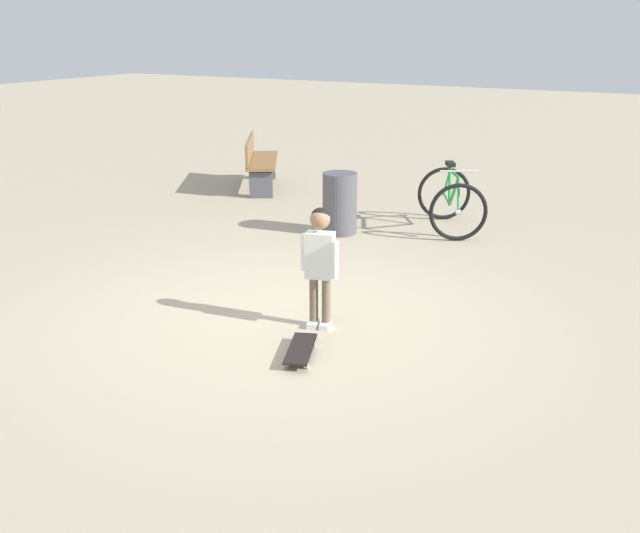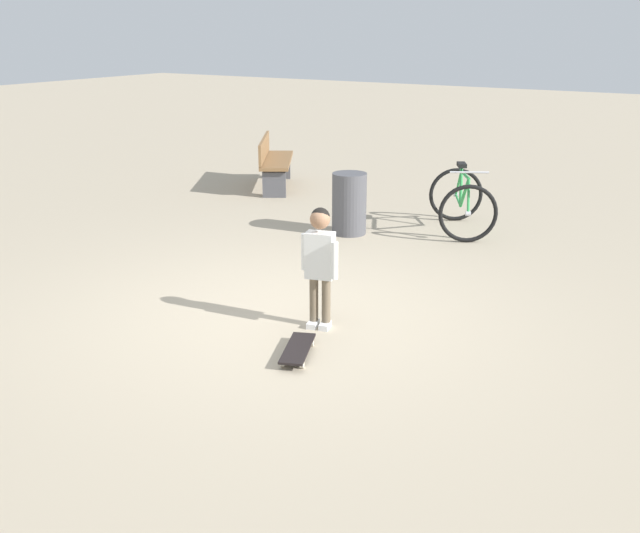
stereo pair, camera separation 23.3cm
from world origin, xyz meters
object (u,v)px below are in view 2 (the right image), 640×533
object	(u,v)px
bicycle_near	(462,202)
trash_bin	(349,204)
child_person	(320,255)
skateboard	(298,349)
street_bench	(274,161)

from	to	relation	value
bicycle_near	trash_bin	xyz separation A→B (m)	(-1.15, -0.84, 0.00)
bicycle_near	child_person	bearing A→B (deg)	-88.63
skateboard	trash_bin	bearing A→B (deg)	112.88
child_person	trash_bin	world-z (taller)	child_person
skateboard	bicycle_near	distance (m)	4.17
skateboard	bicycle_near	world-z (taller)	bicycle_near
skateboard	street_bench	world-z (taller)	street_bench
child_person	bicycle_near	bearing A→B (deg)	91.37
bicycle_near	street_bench	xyz separation A→B (m)	(-3.50, 0.87, 0.04)
street_bench	trash_bin	world-z (taller)	street_bench
skateboard	trash_bin	world-z (taller)	trash_bin
child_person	street_bench	distance (m)	5.70
child_person	skateboard	world-z (taller)	child_person
child_person	bicycle_near	world-z (taller)	child_person
bicycle_near	street_bench	size ratio (longest dim) A/B	0.80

